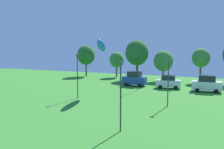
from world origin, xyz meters
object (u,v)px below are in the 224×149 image
(treeline_tree_3, at_px, (163,61))
(light_post_3, at_px, (168,80))
(light_post_1, at_px, (121,92))
(kite_flying_0, at_px, (101,46))
(treeline_tree_0, at_px, (86,55))
(treeline_tree_2, at_px, (137,53))
(parked_car_second_from_left, at_px, (168,82))
(treeline_tree_1, at_px, (117,60))
(parked_car_leftmost, at_px, (134,79))
(treeline_tree_4, at_px, (201,58))
(light_post_0, at_px, (77,74))
(light_post_2, at_px, (138,69))
(parked_car_third_from_left, at_px, (207,84))

(treeline_tree_3, bearing_deg, light_post_3, -76.99)
(light_post_1, bearing_deg, kite_flying_0, 122.29)
(kite_flying_0, height_order, treeline_tree_0, kite_flying_0)
(treeline_tree_2, bearing_deg, parked_car_second_from_left, -45.58)
(parked_car_second_from_left, height_order, treeline_tree_3, treeline_tree_3)
(treeline_tree_1, bearing_deg, treeline_tree_0, -171.75)
(parked_car_leftmost, xyz_separation_m, treeline_tree_3, (3.44, 8.33, 2.85))
(parked_car_leftmost, xyz_separation_m, treeline_tree_0, (-15.39, 9.46, 3.77))
(parked_car_leftmost, height_order, treeline_tree_4, treeline_tree_4)
(light_post_0, relative_size, light_post_2, 1.01)
(parked_car_third_from_left, xyz_separation_m, treeline_tree_4, (-1.55, 10.33, 3.57))
(parked_car_leftmost, bearing_deg, light_post_3, -53.88)
(light_post_1, distance_m, treeline_tree_2, 32.25)
(parked_car_leftmost, xyz_separation_m, treeline_tree_4, (10.57, 9.49, 3.55))
(parked_car_second_from_left, xyz_separation_m, treeline_tree_1, (-13.92, 10.64, 2.92))
(parked_car_second_from_left, relative_size, light_post_3, 0.78)
(light_post_3, bearing_deg, parked_car_second_from_left, 100.06)
(light_post_1, xyz_separation_m, treeline_tree_3, (-2.82, 30.92, 0.84))
(parked_car_third_from_left, height_order, treeline_tree_2, treeline_tree_2)
(light_post_0, relative_size, treeline_tree_2, 0.71)
(treeline_tree_1, distance_m, treeline_tree_3, 11.53)
(parked_car_second_from_left, distance_m, light_post_3, 12.85)
(treeline_tree_3, bearing_deg, light_post_2, -97.35)
(parked_car_third_from_left, distance_m, light_post_1, 22.61)
(kite_flying_0, distance_m, parked_car_leftmost, 11.79)
(treeline_tree_0, bearing_deg, parked_car_second_from_left, -24.00)
(parked_car_third_from_left, relative_size, treeline_tree_0, 0.62)
(treeline_tree_1, distance_m, treeline_tree_4, 18.48)
(parked_car_second_from_left, height_order, treeline_tree_1, treeline_tree_1)
(light_post_0, bearing_deg, parked_car_leftmost, 73.69)
(light_post_0, xyz_separation_m, treeline_tree_3, (7.26, 21.37, 0.71))
(kite_flying_0, height_order, light_post_3, kite_flying_0)
(kite_flying_0, height_order, light_post_0, kite_flying_0)
(light_post_3, height_order, treeline_tree_1, treeline_tree_1)
(light_post_2, relative_size, treeline_tree_3, 0.95)
(parked_car_leftmost, relative_size, treeline_tree_0, 0.58)
(kite_flying_0, xyz_separation_m, light_post_1, (7.90, -12.51, -3.88))
(parked_car_third_from_left, bearing_deg, light_post_2, -168.70)
(parked_car_leftmost, distance_m, light_post_3, 15.17)
(treeline_tree_2, bearing_deg, kite_flying_0, -88.04)
(light_post_1, bearing_deg, treeline_tree_4, 82.35)
(parked_car_third_from_left, xyz_separation_m, treeline_tree_1, (-19.98, 11.40, 2.77))
(light_post_1, height_order, treeline_tree_4, treeline_tree_4)
(kite_flying_0, relative_size, parked_car_third_from_left, 1.10)
(light_post_0, relative_size, light_post_3, 1.10)
(light_post_2, bearing_deg, light_post_3, -53.42)
(light_post_1, xyz_separation_m, light_post_2, (-4.40, 18.65, 0.11))
(treeline_tree_3, bearing_deg, light_post_1, -84.80)
(light_post_1, bearing_deg, light_post_2, 103.27)
(treeline_tree_2, bearing_deg, parked_car_leftmost, -74.84)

